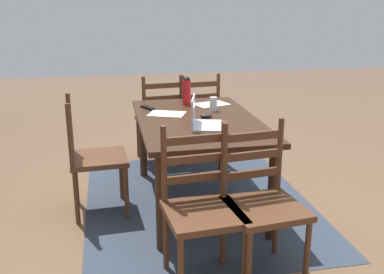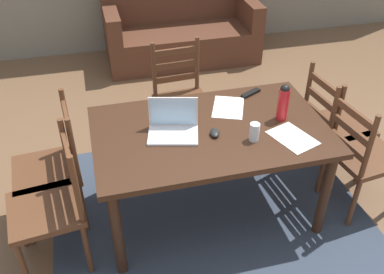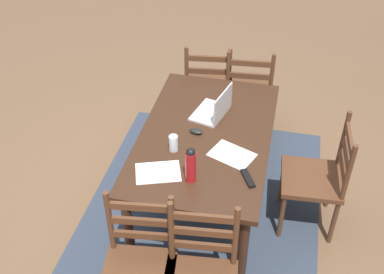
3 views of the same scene
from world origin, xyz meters
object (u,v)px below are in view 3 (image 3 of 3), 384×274
object	(u,v)px
chair_left_near	(208,87)
computer_mouse	(196,131)
laptop	(216,109)
water_bottle	(190,164)
tv_remote	(248,178)
dining_table	(206,143)
chair_left_far	(248,91)
chair_far_head	(317,178)
drinking_glass	(173,143)
chair_right_near	(139,270)

from	to	relation	value
chair_left_near	computer_mouse	bearing A→B (deg)	6.04
laptop	water_bottle	xyz separation A→B (m)	(0.75, -0.03, 0.08)
computer_mouse	tv_remote	distance (m)	0.60
dining_table	chair_left_far	distance (m)	1.10
chair_left_near	tv_remote	xyz separation A→B (m)	(1.48, 0.55, 0.29)
chair_far_head	drinking_glass	distance (m)	1.11
dining_table	chair_left_near	distance (m)	1.10
water_bottle	drinking_glass	distance (m)	0.33
dining_table	drinking_glass	distance (m)	0.33
chair_right_near	tv_remote	bearing A→B (deg)	139.21
chair_left_near	computer_mouse	xyz separation A→B (m)	(1.07, 0.11, 0.29)
computer_mouse	chair_left_near	bearing A→B (deg)	-162.65
chair_right_near	chair_left_far	xyz separation A→B (m)	(-2.13, 0.39, 0.00)
chair_far_head	chair_right_near	xyz separation A→B (m)	(1.07, -1.04, 0.00)
chair_left_near	computer_mouse	world-z (taller)	chair_left_near
dining_table	computer_mouse	xyz separation A→B (m)	(0.01, -0.07, 0.11)
chair_left_near	drinking_glass	world-z (taller)	chair_left_near
dining_table	tv_remote	world-z (taller)	tv_remote
chair_right_near	dining_table	bearing A→B (deg)	169.60
dining_table	computer_mouse	world-z (taller)	computer_mouse
dining_table	tv_remote	bearing A→B (deg)	41.14
computer_mouse	water_bottle	bearing A→B (deg)	19.23
chair_left_far	computer_mouse	world-z (taller)	chair_left_far
drinking_glass	computer_mouse	xyz separation A→B (m)	(-0.23, 0.11, -0.04)
chair_left_near	tv_remote	world-z (taller)	chair_left_near
chair_right_near	water_bottle	bearing A→B (deg)	161.15
chair_far_head	chair_right_near	size ratio (longest dim) A/B	1.00
chair_right_near	computer_mouse	size ratio (longest dim) A/B	9.50
chair_left_near	chair_right_near	bearing A→B (deg)	-0.28
laptop	drinking_glass	world-z (taller)	laptop
chair_right_near	chair_left_far	distance (m)	2.17
chair_left_near	chair_left_far	size ratio (longest dim) A/B	1.00
chair_left_far	computer_mouse	xyz separation A→B (m)	(1.07, -0.27, 0.29)
laptop	chair_left_far	bearing A→B (deg)	168.37
chair_left_far	tv_remote	size ratio (longest dim) A/B	5.59
computer_mouse	chair_far_head	bearing A→B (deg)	101.91
chair_left_near	drinking_glass	distance (m)	1.34
chair_left_near	computer_mouse	size ratio (longest dim) A/B	9.50
dining_table	tv_remote	size ratio (longest dim) A/B	9.13
dining_table	drinking_glass	size ratio (longest dim) A/B	12.80
chair_far_head	drinking_glass	size ratio (longest dim) A/B	7.83
chair_left_near	laptop	distance (m)	0.91
chair_far_head	chair_left_near	size ratio (longest dim) A/B	1.00
laptop	drinking_glass	xyz separation A→B (m)	(0.48, -0.21, 0.00)
laptop	drinking_glass	bearing A→B (deg)	-23.65
chair_left_far	water_bottle	bearing A→B (deg)	-7.16
chair_left_near	tv_remote	bearing A→B (deg)	20.33
dining_table	chair_left_far	bearing A→B (deg)	169.68
dining_table	chair_right_near	bearing A→B (deg)	-10.40
chair_right_near	tv_remote	xyz separation A→B (m)	(-0.65, 0.56, 0.29)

